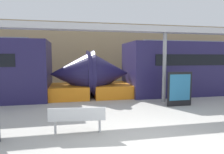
# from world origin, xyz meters

# --- Properties ---
(ground_plane) EXTENTS (60.00, 60.00, 0.00)m
(ground_plane) POSITION_xyz_m (0.00, 0.00, 0.00)
(ground_plane) COLOR #B2AFA8
(station_wall) EXTENTS (56.00, 0.20, 5.00)m
(station_wall) POSITION_xyz_m (0.00, 11.65, 2.50)
(station_wall) COLOR tan
(station_wall) RESTS_ON ground_plane
(train_left) EXTENTS (16.63, 2.93, 3.20)m
(train_left) POSITION_xyz_m (7.18, 6.84, 1.52)
(train_left) COLOR #231E4C
(train_left) RESTS_ON ground_plane
(bench_near) EXTENTS (1.65, 0.62, 0.80)m
(bench_near) POSITION_xyz_m (-1.94, 1.29, 0.50)
(bench_near) COLOR silver
(bench_near) RESTS_ON ground_plane
(poster_board) EXTENTS (1.19, 0.07, 1.57)m
(poster_board) POSITION_xyz_m (2.75, 3.77, 0.79)
(poster_board) COLOR black
(poster_board) RESTS_ON ground_plane
(support_column_near) EXTENTS (0.18, 0.18, 3.42)m
(support_column_near) POSITION_xyz_m (2.42, 4.68, 1.71)
(support_column_near) COLOR gray
(support_column_near) RESTS_ON ground_plane
(canopy_beam) EXTENTS (28.00, 0.60, 0.28)m
(canopy_beam) POSITION_xyz_m (2.42, 4.68, 3.56)
(canopy_beam) COLOR #B7B7BC
(canopy_beam) RESTS_ON support_column_near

